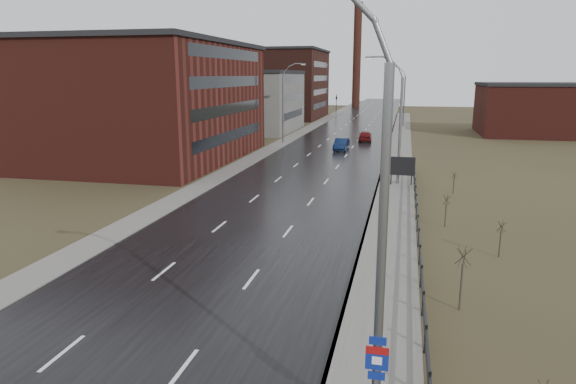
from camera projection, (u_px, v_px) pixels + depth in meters
The scene contains 23 objects.
road at pixel (336, 147), 70.99m from camera, with size 14.00×300.00×0.06m, color black.
sidewalk_right at pixel (395, 186), 45.36m from camera, with size 3.20×180.00×0.18m, color #595651.
curb_right at pixel (378, 186), 45.68m from camera, with size 0.16×180.00×0.18m, color slate.
sidewalk_left at pixel (279, 145), 72.76m from camera, with size 2.40×260.00×0.12m, color #595651.
warehouse_near at pixel (141, 101), 59.79m from camera, with size 22.44×28.56×13.50m.
warehouse_mid at pixel (249, 101), 90.84m from camera, with size 16.32×20.40×10.50m.
warehouse_far at pixel (266, 84), 119.88m from camera, with size 26.52×24.48×15.50m.
building_right at pixel (537, 109), 84.40m from camera, with size 18.36×16.32×8.50m.
smokestack at pixel (357, 55), 154.39m from camera, with size 2.70×2.70×30.70m.
streetlight_main at pixel (369, 227), 12.68m from camera, with size 3.91×0.29×12.11m.
streetlight_right_mid at pixel (397, 120), 45.05m from camera, with size 3.36×0.28×11.35m.
streetlight_left at pixel (285, 103), 73.27m from camera, with size 3.36×0.28×11.35m.
streetlight_right_far at pixel (403, 96), 96.37m from camera, with size 3.36×0.28×11.35m.
guardrail at pixel (419, 238), 28.99m from camera, with size 0.10×53.05×1.10m.
shrub_c at pixel (462, 277), 21.42m from camera, with size 0.66×0.69×2.80m.
shrub_d at pixel (500, 238), 27.84m from camera, with size 0.48×0.51×2.03m.
shrub_e at pixel (446, 210), 33.39m from camera, with size 0.51×0.53×2.13m.
shrub_f at pixel (454, 182), 42.75m from camera, with size 0.44×0.47×1.84m.
billboard at pixel (402, 167), 45.25m from camera, with size 2.30×0.17×2.70m.
traffic_light_left at pixel (336, 96), 128.74m from camera, with size 0.58×2.73×5.30m.
traffic_light_right at pixel (402, 96), 125.27m from camera, with size 0.58×2.73×5.30m.
car_near at pixel (341, 145), 67.39m from camera, with size 1.63×4.67×1.54m, color #0C1A3D.
car_far at pixel (365, 136), 76.26m from camera, with size 1.91×4.75×1.62m, color #570E0F.
Camera 1 is at (9.21, -10.32, 9.72)m, focal length 32.00 mm.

